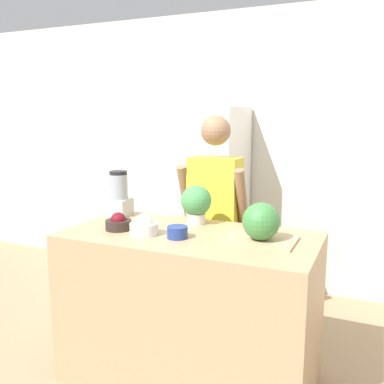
% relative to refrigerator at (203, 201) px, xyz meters
% --- Properties ---
extents(wall_back, '(8.00, 0.06, 2.60)m').
position_rel_refrigerator_xyz_m(wall_back, '(0.46, 0.38, 0.44)').
color(wall_back, silver).
rests_on(wall_back, ground_plane).
extents(counter_island, '(1.52, 0.76, 0.94)m').
position_rel_refrigerator_xyz_m(counter_island, '(0.46, -1.33, -0.39)').
color(counter_island, tan).
rests_on(counter_island, ground_plane).
extents(refrigerator, '(0.70, 0.68, 1.72)m').
position_rel_refrigerator_xyz_m(refrigerator, '(0.00, 0.00, 0.00)').
color(refrigerator, white).
rests_on(refrigerator, ground_plane).
extents(person, '(0.50, 0.26, 1.65)m').
position_rel_refrigerator_xyz_m(person, '(0.40, -0.74, -0.00)').
color(person, '#333338').
rests_on(person, ground_plane).
extents(cutting_board, '(0.40, 0.29, 0.01)m').
position_rel_refrigerator_xyz_m(cutting_board, '(0.89, -1.30, 0.09)').
color(cutting_board, tan).
rests_on(cutting_board, counter_island).
extents(watermelon, '(0.21, 0.21, 0.21)m').
position_rel_refrigerator_xyz_m(watermelon, '(0.89, -1.32, 0.21)').
color(watermelon, '#3D7F3D').
rests_on(watermelon, cutting_board).
extents(bowl_cherries, '(0.16, 0.16, 0.11)m').
position_rel_refrigerator_xyz_m(bowl_cherries, '(0.02, -1.42, 0.13)').
color(bowl_cherries, '#2D231E').
rests_on(bowl_cherries, counter_island).
extents(bowl_cream, '(0.17, 0.17, 0.13)m').
position_rel_refrigerator_xyz_m(bowl_cream, '(0.22, -1.46, 0.14)').
color(bowl_cream, white).
rests_on(bowl_cream, counter_island).
extents(bowl_small_blue, '(0.12, 0.12, 0.07)m').
position_rel_refrigerator_xyz_m(bowl_small_blue, '(0.43, -1.44, 0.12)').
color(bowl_small_blue, navy).
rests_on(bowl_small_blue, counter_island).
extents(blender, '(0.15, 0.15, 0.32)m').
position_rel_refrigerator_xyz_m(blender, '(-0.19, -1.10, 0.23)').
color(blender, '#B7B7BC').
rests_on(blender, counter_island).
extents(potted_plant, '(0.20, 0.20, 0.26)m').
position_rel_refrigerator_xyz_m(potted_plant, '(0.40, -1.10, 0.23)').
color(potted_plant, beige).
rests_on(potted_plant, counter_island).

